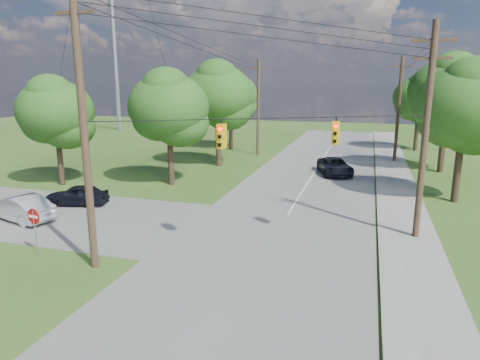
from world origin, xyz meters
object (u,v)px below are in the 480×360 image
(pole_sw, at_px, (83,121))
(pole_north_w, at_px, (258,107))
(car_main_north, at_px, (335,166))
(car_cross_dark, at_px, (77,195))
(do_not_enter_sign, at_px, (34,221))
(car_cross_silver, at_px, (20,208))
(pole_north_e, at_px, (398,109))
(pole_ne, at_px, (426,131))

(pole_sw, distance_m, pole_north_w, 29.62)
(pole_sw, relative_size, car_main_north, 2.40)
(car_cross_dark, xyz_separation_m, do_not_enter_sign, (3.40, -7.35, 0.93))
(car_cross_dark, distance_m, car_cross_silver, 3.70)
(car_main_north, bearing_deg, car_cross_silver, -149.85)
(do_not_enter_sign, bearing_deg, pole_sw, 2.90)
(pole_north_w, distance_m, do_not_enter_sign, 29.62)
(car_cross_dark, bearing_deg, pole_north_e, 124.15)
(pole_north_w, height_order, car_cross_silver, pole_north_w)
(car_cross_dark, bearing_deg, car_cross_silver, -30.12)
(pole_sw, bearing_deg, car_cross_dark, 131.04)
(car_cross_silver, bearing_deg, car_cross_dark, 178.79)
(pole_sw, height_order, do_not_enter_sign, pole_sw)
(pole_sw, bearing_deg, car_cross_silver, 151.94)
(pole_ne, xyz_separation_m, do_not_enter_sign, (-16.79, -7.27, -3.84))
(car_cross_silver, distance_m, car_main_north, 23.91)
(car_cross_dark, bearing_deg, pole_north_w, 150.79)
(pole_sw, height_order, pole_north_w, pole_sw)
(car_cross_silver, bearing_deg, car_main_north, 153.31)
(pole_north_e, xyz_separation_m, car_cross_dark, (-20.19, -21.92, -4.44))
(pole_ne, relative_size, do_not_enter_sign, 4.73)
(pole_north_e, bearing_deg, pole_sw, -114.52)
(pole_north_e, bearing_deg, pole_ne, -90.00)
(pole_north_w, height_order, car_cross_dark, pole_north_w)
(car_cross_dark, bearing_deg, do_not_enter_sign, 11.62)
(pole_north_w, relative_size, car_cross_silver, 2.22)
(pole_north_e, relative_size, pole_north_w, 1.00)
(car_cross_silver, bearing_deg, pole_sw, 77.65)
(pole_sw, xyz_separation_m, pole_ne, (13.50, 7.60, -0.76))
(car_cross_dark, relative_size, do_not_enter_sign, 1.75)
(pole_ne, bearing_deg, car_cross_dark, 179.77)
(car_cross_dark, distance_m, do_not_enter_sign, 8.16)
(pole_ne, distance_m, pole_north_e, 22.00)
(pole_sw, relative_size, pole_north_e, 1.20)
(pole_north_w, distance_m, car_cross_dark, 23.23)
(car_cross_dark, bearing_deg, pole_sw, 27.84)
(pole_north_w, bearing_deg, pole_sw, -89.23)
(car_cross_dark, height_order, do_not_enter_sign, do_not_enter_sign)
(pole_north_w, bearing_deg, pole_ne, -57.71)
(pole_sw, distance_m, car_cross_dark, 11.59)
(pole_ne, xyz_separation_m, car_cross_dark, (-20.19, 0.08, -4.77))
(pole_sw, bearing_deg, pole_north_e, 65.48)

